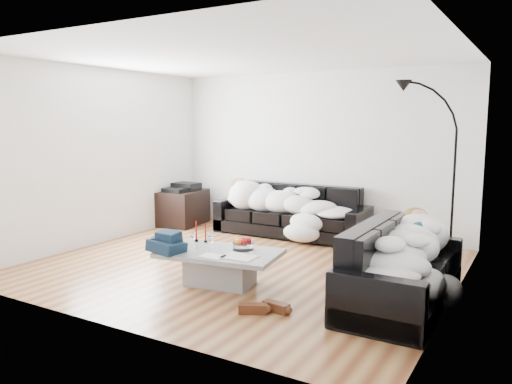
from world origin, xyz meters
The scene contains 24 objects.
ground centered at (0.00, 0.00, 0.00)m, with size 5.00×5.00×0.00m, color brown.
wall_back centered at (0.00, 2.25, 1.30)m, with size 5.00×0.02×2.60m, color silver.
wall_left centered at (-2.50, 0.00, 1.30)m, with size 0.02×4.50×2.60m, color silver.
wall_right centered at (2.50, 0.00, 1.30)m, with size 0.02×4.50×2.60m, color silver.
ceiling centered at (0.00, 0.00, 2.60)m, with size 5.00×5.00×0.00m, color white.
sofa_back centered at (-0.22, 1.79, 0.40)m, with size 2.44×0.85×0.80m, color black.
sofa_right centered at (2.08, -0.37, 0.40)m, with size 1.96×0.84×0.79m, color black.
sleeper_back centered at (-0.22, 1.74, 0.63)m, with size 2.07×0.71×0.41m, color silver, non-canonical shape.
sleeper_right centered at (2.08, -0.37, 0.63)m, with size 1.68×0.71×0.41m, color silver, non-canonical shape.
teal_cushion centered at (2.02, 0.24, 0.72)m, with size 0.36×0.30×0.20m, color #093743.
coffee_table centered at (0.18, -0.80, 0.19)m, with size 1.31×0.77×0.38m, color #939699.
fruit_bowl centered at (0.37, -0.61, 0.46)m, with size 0.24×0.24×0.15m, color white.
wine_glass_a centered at (-0.03, -0.69, 0.47)m, with size 0.07×0.07×0.17m, color white.
wine_glass_b centered at (-0.21, -0.79, 0.46)m, with size 0.07×0.07×0.16m, color white.
wine_glass_c centered at (0.07, -0.83, 0.46)m, with size 0.07×0.07×0.15m, color white.
candle_left centered at (-0.32, -0.56, 0.50)m, with size 0.04×0.04×0.24m, color maroon.
candle_right centered at (-0.20, -0.55, 0.49)m, with size 0.04×0.04×0.22m, color maroon.
newspaper_a centered at (0.49, -0.90, 0.39)m, with size 0.35×0.27×0.01m, color silver.
newspaper_b centered at (0.24, -1.02, 0.39)m, with size 0.27×0.19×0.01m, color silver.
navy_jacket centered at (-0.31, -1.08, 0.56)m, with size 0.39×0.32×0.19m, color black, non-canonical shape.
shoes centered at (1.01, -1.28, 0.05)m, with size 0.46×0.33×0.10m, color #472311, non-canonical shape.
av_cabinet centered at (-2.25, 1.61, 0.30)m, with size 0.60×0.88×0.60m, color black.
stereo centered at (-2.25, 1.61, 0.67)m, with size 0.44×0.34×0.13m, color black.
floor_lamp centered at (2.18, 1.82, 1.05)m, with size 0.76×0.30×2.09m, color black, non-canonical shape.
Camera 1 is at (3.24, -5.24, 1.80)m, focal length 35.00 mm.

